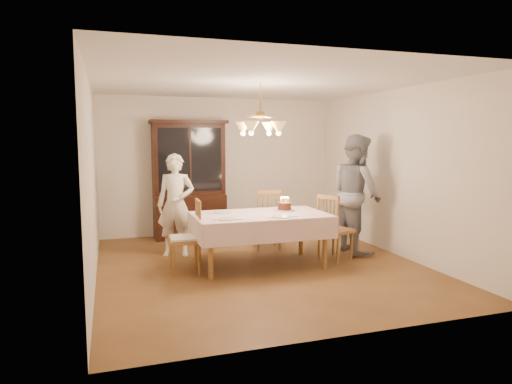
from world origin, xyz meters
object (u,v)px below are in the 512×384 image
object	(u,v)px
china_hutch	(189,181)
elderly_woman	(176,205)
birthday_cake	(284,207)
dining_table	(260,219)
chair_far_side	(267,222)

from	to	relation	value
china_hutch	elderly_woman	xyz separation A→B (m)	(-0.43, -1.28, -0.24)
elderly_woman	birthday_cake	bearing A→B (deg)	-7.62
dining_table	chair_far_side	distance (m)	1.08
chair_far_side	birthday_cake	size ratio (longest dim) A/B	3.33
elderly_woman	birthday_cake	size ratio (longest dim) A/B	5.34
chair_far_side	dining_table	bearing A→B (deg)	-114.71
birthday_cake	chair_far_side	bearing A→B (deg)	89.64
dining_table	elderly_woman	xyz separation A→B (m)	(-1.07, 0.97, 0.12)
dining_table	elderly_woman	distance (m)	1.45
dining_table	chair_far_side	size ratio (longest dim) A/B	1.90
dining_table	birthday_cake	distance (m)	0.48
dining_table	chair_far_side	bearing A→B (deg)	65.29
dining_table	china_hutch	size ratio (longest dim) A/B	0.88
dining_table	birthday_cake	bearing A→B (deg)	20.57
china_hutch	elderly_woman	size ratio (longest dim) A/B	1.35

